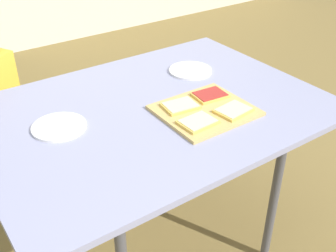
# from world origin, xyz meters

# --- Properties ---
(ground_plane) EXTENTS (16.00, 16.00, 0.00)m
(ground_plane) POSITION_xyz_m (0.00, 0.00, 0.00)
(ground_plane) COLOR olive
(dining_table) EXTENTS (1.34, 0.98, 0.75)m
(dining_table) POSITION_xyz_m (0.00, 0.00, 0.70)
(dining_table) COLOR #8D90B0
(dining_table) RESTS_ON ground
(cutting_board) EXTENTS (0.35, 0.31, 0.01)m
(cutting_board) POSITION_xyz_m (0.14, -0.14, 0.76)
(cutting_board) COLOR tan
(cutting_board) RESTS_ON dining_table
(pizza_slice_near_left) EXTENTS (0.14, 0.11, 0.01)m
(pizza_slice_near_left) POSITION_xyz_m (0.06, -0.21, 0.77)
(pizza_slice_near_left) COLOR #DEB54F
(pizza_slice_near_left) RESTS_ON cutting_board
(pizza_slice_far_left) EXTENTS (0.14, 0.11, 0.01)m
(pizza_slice_far_left) POSITION_xyz_m (0.08, -0.08, 0.77)
(pizza_slice_far_left) COLOR #DEB54F
(pizza_slice_far_left) RESTS_ON cutting_board
(pizza_slice_far_right) EXTENTS (0.14, 0.11, 0.01)m
(pizza_slice_far_right) POSITION_xyz_m (0.23, -0.08, 0.77)
(pizza_slice_far_right) COLOR #DEB54F
(pizza_slice_far_right) RESTS_ON cutting_board
(pizza_slice_near_right) EXTENTS (0.14, 0.11, 0.01)m
(pizza_slice_near_right) POSITION_xyz_m (0.22, -0.22, 0.77)
(pizza_slice_near_right) COLOR #DEB54F
(pizza_slice_near_right) RESTS_ON cutting_board
(plate_white_left) EXTENTS (0.20, 0.20, 0.01)m
(plate_white_left) POSITION_xyz_m (-0.36, 0.07, 0.76)
(plate_white_left) COLOR silver
(plate_white_left) RESTS_ON dining_table
(plate_white_right) EXTENTS (0.20, 0.20, 0.01)m
(plate_white_right) POSITION_xyz_m (0.32, 0.18, 0.76)
(plate_white_right) COLOR white
(plate_white_right) RESTS_ON dining_table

